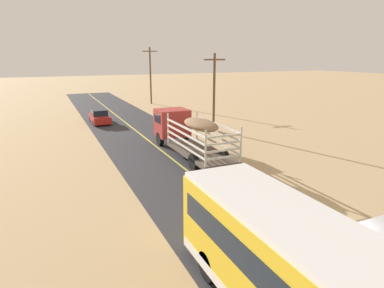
{
  "coord_description": "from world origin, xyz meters",
  "views": [
    {
      "loc": [
        -7.84,
        -7.22,
        7.14
      ],
      "look_at": [
        0.0,
        10.26,
        1.97
      ],
      "focal_mm": 30.75,
      "sensor_mm": 36.0,
      "label": 1
    }
  ],
  "objects_px": {
    "bus": "(311,286)",
    "power_pole_mid": "(214,90)",
    "power_pole_far": "(150,74)",
    "livestock_truck": "(182,128)",
    "car_far": "(100,117)"
  },
  "relations": [
    {
      "from": "bus",
      "to": "power_pole_mid",
      "type": "distance_m",
      "value": 25.08
    },
    {
      "from": "power_pole_mid",
      "to": "power_pole_far",
      "type": "relative_size",
      "value": 0.88
    },
    {
      "from": "livestock_truck",
      "to": "power_pole_far",
      "type": "xyz_separation_m",
      "value": [
        5.58,
        25.92,
        2.68
      ]
    },
    {
      "from": "car_far",
      "to": "power_pole_mid",
      "type": "bearing_deg",
      "value": -40.76
    },
    {
      "from": "power_pole_mid",
      "to": "car_far",
      "type": "bearing_deg",
      "value": 139.24
    },
    {
      "from": "bus",
      "to": "power_pole_mid",
      "type": "relative_size",
      "value": 1.36
    },
    {
      "from": "power_pole_far",
      "to": "car_far",
      "type": "bearing_deg",
      "value": -128.51
    },
    {
      "from": "bus",
      "to": "power_pole_far",
      "type": "height_order",
      "value": "power_pole_far"
    },
    {
      "from": "livestock_truck",
      "to": "power_pole_mid",
      "type": "bearing_deg",
      "value": 44.36
    },
    {
      "from": "livestock_truck",
      "to": "power_pole_far",
      "type": "bearing_deg",
      "value": 77.85
    },
    {
      "from": "car_far",
      "to": "bus",
      "type": "bearing_deg",
      "value": -89.76
    },
    {
      "from": "bus",
      "to": "car_far",
      "type": "xyz_separation_m",
      "value": [
        -0.13,
        31.41,
        -1.05
      ]
    },
    {
      "from": "livestock_truck",
      "to": "power_pole_mid",
      "type": "xyz_separation_m",
      "value": [
        5.58,
        5.46,
        2.18
      ]
    },
    {
      "from": "livestock_truck",
      "to": "bus",
      "type": "relative_size",
      "value": 0.97
    },
    {
      "from": "power_pole_mid",
      "to": "bus",
      "type": "bearing_deg",
      "value": -112.42
    }
  ]
}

